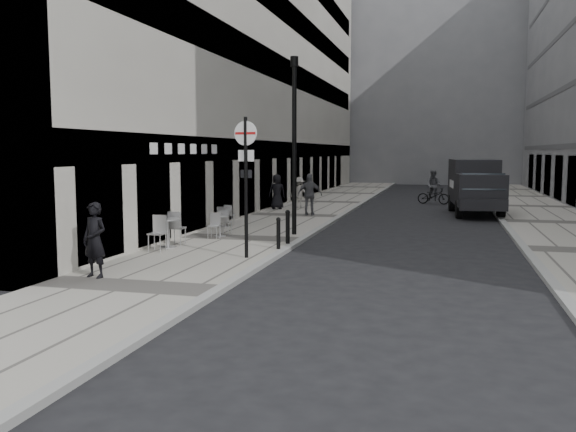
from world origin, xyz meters
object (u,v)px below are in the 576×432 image
object	(u,v)px
panel_van	(475,184)
walking_man	(95,240)
cyclist	(434,191)
lamppost	(294,137)
sign_post	(246,168)

from	to	relation	value
panel_van	walking_man	bearing A→B (deg)	-121.36
panel_van	cyclist	world-z (taller)	panel_van
lamppost	cyclist	xyz separation A→B (m)	(4.44, 15.38, -2.75)
sign_post	panel_van	distance (m)	16.20
walking_man	sign_post	bearing A→B (deg)	64.96
walking_man	lamppost	size ratio (longest dim) A/B	0.28
sign_post	lamppost	distance (m)	4.99
lamppost	sign_post	bearing A→B (deg)	-91.50
walking_man	panel_van	size ratio (longest dim) A/B	0.30
sign_post	cyclist	size ratio (longest dim) A/B	1.93
sign_post	cyclist	distance (m)	20.86
walking_man	lamppost	xyz separation A→B (m)	(2.66, 8.27, 2.53)
walking_man	sign_post	world-z (taller)	sign_post
walking_man	panel_van	xyz separation A→B (m)	(9.12, 18.13, 0.49)
sign_post	panel_van	xyz separation A→B (m)	(6.59, 14.76, -1.08)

